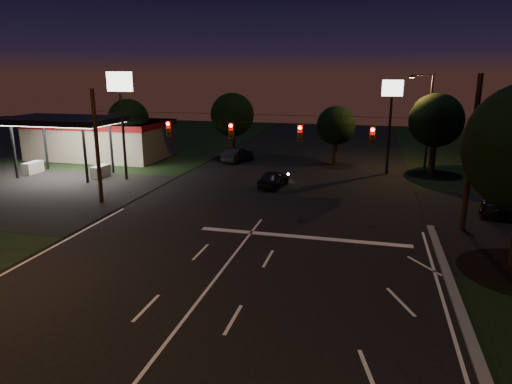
% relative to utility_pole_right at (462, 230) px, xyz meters
% --- Properties ---
extents(ground, '(140.00, 140.00, 0.00)m').
position_rel_utility_pole_right_xyz_m(ground, '(-12.00, -15.00, 0.00)').
color(ground, black).
rests_on(ground, ground).
extents(cross_street_left, '(20.00, 16.00, 0.02)m').
position_rel_utility_pole_right_xyz_m(cross_street_left, '(-32.00, 1.00, 0.00)').
color(cross_street_left, black).
rests_on(cross_street_left, ground).
extents(stop_bar, '(12.00, 0.50, 0.01)m').
position_rel_utility_pole_right_xyz_m(stop_bar, '(-9.00, -3.50, 0.01)').
color(stop_bar, silver).
rests_on(stop_bar, ground).
extents(utility_pole_right, '(0.30, 0.30, 9.00)m').
position_rel_utility_pole_right_xyz_m(utility_pole_right, '(0.00, 0.00, 0.00)').
color(utility_pole_right, black).
rests_on(utility_pole_right, ground).
extents(utility_pole_left, '(0.28, 0.28, 8.00)m').
position_rel_utility_pole_right_xyz_m(utility_pole_left, '(-24.00, 0.00, 0.00)').
color(utility_pole_left, black).
rests_on(utility_pole_left, ground).
extents(signal_span, '(24.00, 0.40, 1.56)m').
position_rel_utility_pole_right_xyz_m(signal_span, '(-12.00, -0.04, 5.50)').
color(signal_span, black).
rests_on(signal_span, ground).
extents(gas_station, '(14.20, 16.10, 5.25)m').
position_rel_utility_pole_right_xyz_m(gas_station, '(-33.86, 15.39, 2.38)').
color(gas_station, gray).
rests_on(gas_station, ground).
extents(pole_sign_left_near, '(2.20, 0.30, 9.10)m').
position_rel_utility_pole_right_xyz_m(pole_sign_left_near, '(-26.00, 7.00, 6.98)').
color(pole_sign_left_near, black).
rests_on(pole_sign_left_near, ground).
extents(pole_sign_right, '(1.80, 0.30, 8.40)m').
position_rel_utility_pole_right_xyz_m(pole_sign_right, '(-4.00, 15.00, 6.24)').
color(pole_sign_right, black).
rests_on(pole_sign_right, ground).
extents(street_light_right_far, '(2.20, 0.35, 9.00)m').
position_rel_utility_pole_right_xyz_m(street_light_right_far, '(-0.76, 17.00, 5.24)').
color(street_light_right_far, black).
rests_on(street_light_right_far, ground).
extents(tree_far_a, '(4.20, 4.20, 6.42)m').
position_rel_utility_pole_right_xyz_m(tree_far_a, '(-29.98, 15.12, 4.26)').
color(tree_far_a, black).
rests_on(tree_far_a, ground).
extents(tree_far_b, '(4.60, 4.60, 6.98)m').
position_rel_utility_pole_right_xyz_m(tree_far_b, '(-19.98, 19.13, 4.61)').
color(tree_far_b, black).
rests_on(tree_far_b, ground).
extents(tree_far_c, '(3.80, 3.80, 5.86)m').
position_rel_utility_pole_right_xyz_m(tree_far_c, '(-8.98, 18.10, 3.90)').
color(tree_far_c, black).
rests_on(tree_far_c, ground).
extents(tree_far_d, '(4.80, 4.80, 7.30)m').
position_rel_utility_pole_right_xyz_m(tree_far_d, '(0.02, 16.13, 4.83)').
color(tree_far_d, black).
rests_on(tree_far_d, ground).
extents(car_oncoming_a, '(2.16, 4.19, 1.36)m').
position_rel_utility_pole_right_xyz_m(car_oncoming_a, '(-13.05, 7.57, 0.68)').
color(car_oncoming_a, black).
rests_on(car_oncoming_a, ground).
extents(car_oncoming_b, '(2.42, 4.65, 1.46)m').
position_rel_utility_pole_right_xyz_m(car_oncoming_b, '(-19.00, 17.32, 0.73)').
color(car_oncoming_b, black).
rests_on(car_oncoming_b, ground).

